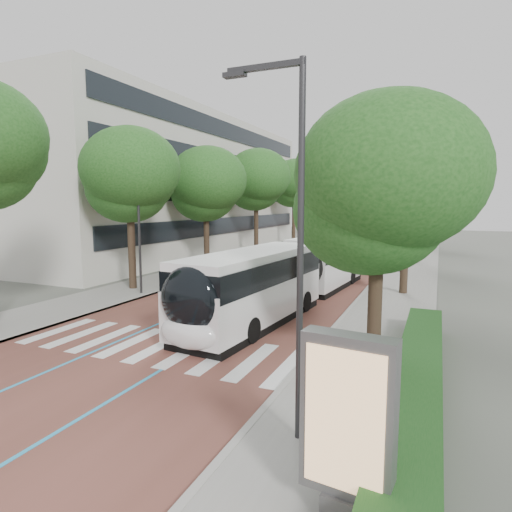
{
  "coord_description": "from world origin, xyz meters",
  "views": [
    {
      "loc": [
        9.44,
        -11.5,
        5.24
      ],
      "look_at": [
        0.4,
        9.55,
        2.4
      ],
      "focal_mm": 30.0,
      "sensor_mm": 36.0,
      "label": 1
    }
  ],
  "objects": [
    {
      "name": "bus_queued_0",
      "position": [
        1.89,
        25.43,
        1.62
      ],
      "size": [
        2.83,
        12.46,
        3.2
      ],
      "rotation": [
        0.0,
        0.0,
        -0.02
      ],
      "color": "silver",
      "rests_on": "ground"
    },
    {
      "name": "lane_line_right",
      "position": [
        1.6,
        40.0,
        0.02
      ],
      "size": [
        0.12,
        126.0,
        0.01
      ],
      "primitive_type": "cube",
      "color": "#2895CB",
      "rests_on": "road"
    },
    {
      "name": "zebra_crossing",
      "position": [
        0.2,
        1.0,
        0.03
      ],
      "size": [
        10.55,
        3.6,
        0.01
      ],
      "color": "silver",
      "rests_on": "ground"
    },
    {
      "name": "kerb_right",
      "position": [
        5.6,
        40.0,
        0.06
      ],
      "size": [
        0.2,
        140.0,
        0.14
      ],
      "primitive_type": "cube",
      "color": "gray",
      "rests_on": "ground"
    },
    {
      "name": "ad_panel",
      "position": [
        8.25,
        -5.04,
        1.75
      ],
      "size": [
        1.53,
        0.65,
        3.1
      ],
      "rotation": [
        0.0,
        0.0,
        -0.12
      ],
      "color": "#59595B",
      "rests_on": "sidewalk_right"
    },
    {
      "name": "hedge",
      "position": [
        9.1,
        0.0,
        0.52
      ],
      "size": [
        1.2,
        14.0,
        0.8
      ],
      "primitive_type": "cube",
      "color": "#184618",
      "rests_on": "sidewalk_right"
    },
    {
      "name": "kerb_left",
      "position": [
        -5.6,
        40.0,
        0.06
      ],
      "size": [
        0.2,
        140.0,
        0.14
      ],
      "primitive_type": "cube",
      "color": "gray",
      "rests_on": "ground"
    },
    {
      "name": "office_building",
      "position": [
        -19.47,
        28.0,
        7.0
      ],
      "size": [
        18.11,
        40.0,
        14.0
      ],
      "color": "beige",
      "rests_on": "ground"
    },
    {
      "name": "sidewalk_right",
      "position": [
        7.5,
        40.0,
        0.06
      ],
      "size": [
        4.0,
        140.0,
        0.12
      ],
      "primitive_type": "cube",
      "color": "gray",
      "rests_on": "ground"
    },
    {
      "name": "trees_left",
      "position": [
        -7.5,
        26.21,
        7.01
      ],
      "size": [
        6.39,
        60.37,
        10.11
      ],
      "color": "black",
      "rests_on": "ground"
    },
    {
      "name": "lamp_post_left",
      "position": [
        -6.1,
        8.0,
        4.12
      ],
      "size": [
        0.14,
        0.14,
        8.0
      ],
      "primitive_type": "cylinder",
      "color": "#2D2D2F",
      "rests_on": "sidewalk_left"
    },
    {
      "name": "streetlight_near",
      "position": [
        6.62,
        -3.0,
        4.82
      ],
      "size": [
        1.82,
        0.2,
        8.0
      ],
      "color": "#2D2D2F",
      "rests_on": "sidewalk_right"
    },
    {
      "name": "ground",
      "position": [
        0.0,
        0.0,
        0.0
      ],
      "size": [
        160.0,
        160.0,
        0.0
      ],
      "primitive_type": "plane",
      "color": "#51544C",
      "rests_on": "ground"
    },
    {
      "name": "streetlight_far",
      "position": [
        6.62,
        22.0,
        4.82
      ],
      "size": [
        1.82,
        0.2,
        8.0
      ],
      "color": "#2D2D2F",
      "rests_on": "sidewalk_right"
    },
    {
      "name": "road",
      "position": [
        0.0,
        40.0,
        0.01
      ],
      "size": [
        11.0,
        140.0,
        0.02
      ],
      "primitive_type": "cube",
      "color": "brown",
      "rests_on": "ground"
    },
    {
      "name": "bus_queued_1",
      "position": [
        1.79,
        38.1,
        1.62
      ],
      "size": [
        2.62,
        12.42,
        3.2
      ],
      "rotation": [
        0.0,
        0.0,
        -0.01
      ],
      "color": "silver",
      "rests_on": "ground"
    },
    {
      "name": "trees_right",
      "position": [
        7.7,
        19.97,
        5.91
      ],
      "size": [
        5.92,
        47.43,
        9.08
      ],
      "color": "black",
      "rests_on": "ground"
    },
    {
      "name": "lane_line_left",
      "position": [
        -1.6,
        40.0,
        0.02
      ],
      "size": [
        0.12,
        126.0,
        0.01
      ],
      "primitive_type": "cube",
      "color": "#2895CB",
      "rests_on": "road"
    },
    {
      "name": "sidewalk_left",
      "position": [
        -7.5,
        40.0,
        0.06
      ],
      "size": [
        4.0,
        140.0,
        0.12
      ],
      "primitive_type": "cube",
      "color": "gray",
      "rests_on": "ground"
    },
    {
      "name": "lead_bus",
      "position": [
        2.55,
        8.93,
        1.63
      ],
      "size": [
        4.13,
        18.54,
        3.2
      ],
      "rotation": [
        0.0,
        0.0,
        -0.09
      ],
      "color": "black",
      "rests_on": "ground"
    }
  ]
}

